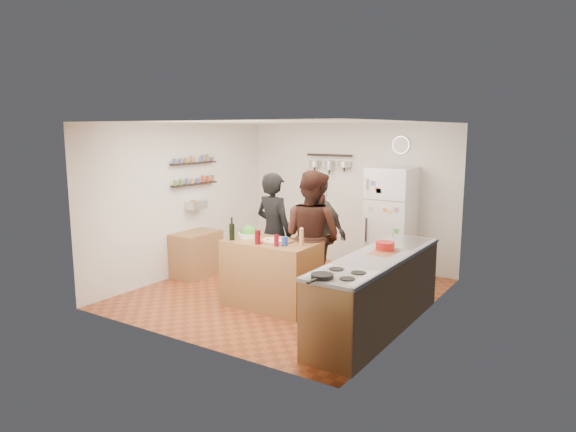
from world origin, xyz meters
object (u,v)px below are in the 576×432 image
Objects in this scene: salad_bowl at (249,235)px; counter_run at (377,293)px; person_left at (274,232)px; person_center at (312,237)px; prep_island at (271,274)px; side_table at (197,254)px; person_back at (319,233)px; skillet at (322,276)px; red_bowl at (385,246)px; pepper_mill at (301,238)px; fridge at (391,222)px; wine_bottle at (232,232)px; wall_clock at (401,145)px; salt_canister at (285,241)px.

salad_bowl is 2.03m from counter_run.
person_center is (0.73, -0.12, 0.04)m from person_left.
salad_bowl reaches higher than prep_island.
side_table is (-2.25, 0.06, -0.56)m from person_center.
person_back reaches higher than side_table.
skillet is 1.52m from red_bowl.
skillet is at bearing -50.96° from pepper_mill.
person_center reaches higher than pepper_mill.
fridge is (-0.75, 2.30, 0.45)m from counter_run.
salad_bowl is at bearing 173.21° from prep_island.
person_left reaches higher than pepper_mill.
wine_bottle reaches higher than side_table.
side_table is at bearing 152.62° from skillet.
person_left is 0.69m from person_back.
person_back is at bearing 82.76° from prep_island.
person_back reaches higher than red_bowl.
pepper_mill reaches higher than prep_island.
person_left is (-0.38, 0.61, 0.44)m from prep_island.
counter_run is at bearing 85.18° from skillet.
pepper_mill is at bearing -97.64° from wall_clock.
salt_canister reaches higher than salad_bowl.
wall_clock is (0.50, 2.76, 1.18)m from salt_canister.
side_table is (-2.03, -0.52, -0.49)m from person_back.
pepper_mill reaches higher than salt_canister.
skillet is at bearing -79.44° from fridge.
wine_bottle is 2.17m from skillet.
side_table is at bearing 10.92° from person_left.
wine_bottle is 0.13× the size of fridge.
fridge reaches higher than salt_canister.
fridge is at bearing 70.93° from prep_island.
skillet is (1.09, -1.67, 0.01)m from person_center.
prep_island is 3.23m from wall_clock.
wine_bottle is 0.13× the size of person_back.
pepper_mill is 2.85m from wall_clock.
wall_clock reaches higher than fridge.
wine_bottle is 1.12m from person_center.
person_center is at bearing 123.19° from skillet.
skillet is at bearing -91.88° from red_bowl.
prep_island reaches higher than side_table.
wall_clock is (1.17, 2.02, 1.26)m from person_left.
person_center reaches higher than prep_island.
person_back reaches higher than prep_island.
salad_bowl is at bearing 38.57° from person_center.
wall_clock reaches higher than person_back.
side_table is (-2.34, 0.50, -0.64)m from pepper_mill.
fridge reaches higher than salad_bowl.
fridge reaches higher than pepper_mill.
pepper_mill is at bearing 0.00° from salad_bowl.
wine_bottle is 2.08m from red_bowl.
prep_island is 0.77m from person_center.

